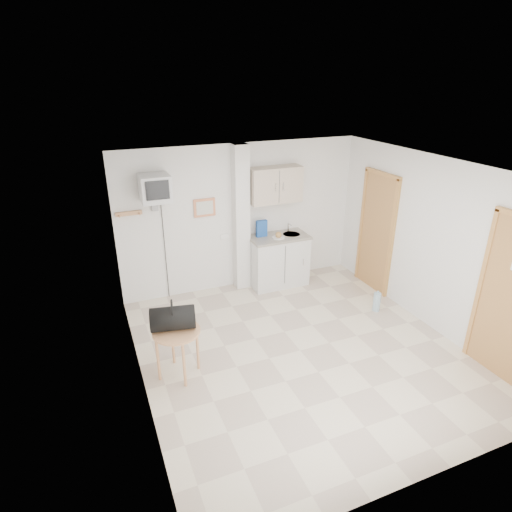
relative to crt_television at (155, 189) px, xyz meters
name	(u,v)px	position (x,y,z in m)	size (l,w,h in m)	color
ground	(300,350)	(1.45, -2.02, -1.94)	(4.50, 4.50, 0.00)	beige
room_envelope	(318,242)	(1.69, -1.93, -0.40)	(4.24, 4.54, 2.55)	white
kitchenette	(277,242)	(2.02, -0.02, -1.13)	(1.03, 0.58, 2.10)	silver
crt_television	(155,189)	(0.00, 0.00, 0.00)	(0.44, 0.45, 2.15)	slate
round_table	(177,337)	(-0.20, -1.88, -1.38)	(0.59, 0.59, 0.65)	tan
duffel_bag	(173,318)	(-0.22, -1.83, -1.13)	(0.58, 0.39, 0.40)	black
water_bottle	(377,302)	(3.09, -1.53, -1.78)	(0.12, 0.12, 0.35)	#95B8C8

